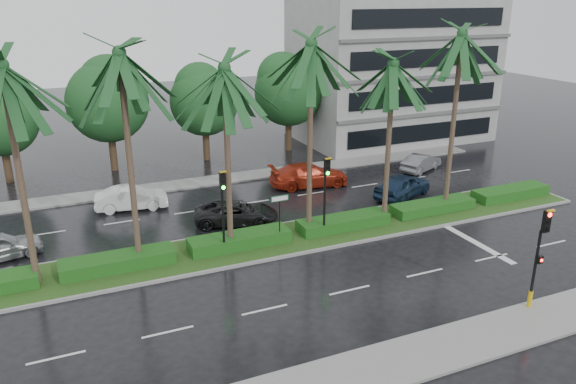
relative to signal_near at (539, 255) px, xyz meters
name	(u,v)px	position (x,y,z in m)	size (l,w,h in m)	color
ground	(301,246)	(-6.00, 9.39, -2.50)	(120.00, 120.00, 0.00)	black
near_sidewalk	(422,355)	(-6.00, -0.81, -2.44)	(40.00, 2.40, 0.12)	gray
far_sidewalk	(229,178)	(-6.00, 21.39, -2.44)	(40.00, 2.00, 0.12)	gray
median	(293,237)	(-6.00, 10.39, -2.42)	(36.00, 4.00, 0.15)	gray
hedge	(293,231)	(-6.00, 10.39, -2.05)	(35.20, 1.40, 0.60)	#194413
lane_markings	(357,239)	(-2.96, 8.96, -2.50)	(34.00, 13.06, 0.01)	silver
palm_row	(270,68)	(-7.25, 10.41, 6.45)	(26.30, 4.20, 10.88)	#463528
signal_near	(539,255)	(0.00, 0.00, 0.00)	(0.34, 0.45, 4.36)	black
signal_median_left	(223,200)	(-10.00, 9.69, 0.49)	(0.34, 0.42, 4.36)	black
signal_median_right	(326,185)	(-4.50, 9.69, 0.49)	(0.34, 0.42, 4.36)	black
street_sign	(280,207)	(-7.00, 9.87, -0.38)	(0.95, 0.09, 2.60)	black
bg_trees	(208,94)	(-5.68, 26.98, 2.55)	(33.28, 5.75, 8.31)	#3A291A
building	(391,70)	(11.00, 27.39, 3.50)	(16.00, 10.00, 12.00)	gray
car_white	(131,198)	(-13.12, 18.25, -1.81)	(4.23, 1.47, 1.39)	white
car_darkgrey	(236,213)	(-8.09, 13.58, -1.86)	(4.65, 2.15, 1.29)	black
car_red	(309,175)	(-1.50, 17.83, -1.73)	(5.31, 2.16, 1.54)	#A22611
car_blue	(403,185)	(3.00, 13.48, -1.73)	(4.53, 1.82, 1.54)	#162943
car_grey	(421,162)	(7.50, 17.65, -1.88)	(3.81, 1.33, 1.26)	slate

